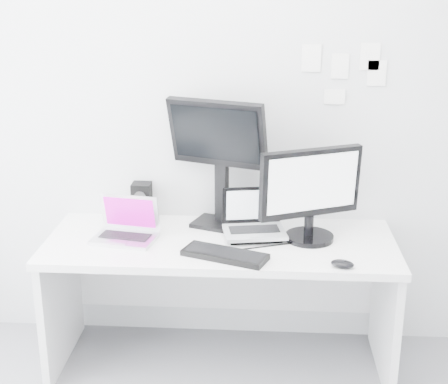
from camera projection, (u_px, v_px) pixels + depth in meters
The scene contains 14 objects.
back_wall at pixel (225, 108), 3.47m from camera, with size 3.60×3.60×0.00m, color #BCBEC0.
desk at pixel (221, 304), 3.45m from camera, with size 1.80×0.70×0.73m, color white.
macbook at pixel (123, 219), 3.30m from camera, with size 0.31×0.24×0.24m, color #BCBCC1.
speaker at pixel (142, 201), 3.61m from camera, with size 0.10×0.10×0.21m, color black.
dell_laptop at pixel (255, 215), 3.32m from camera, with size 0.31×0.24×0.26m, color #A1A4A7.
rear_monitor at pixel (219, 162), 3.42m from camera, with size 0.53×0.19×0.72m, color black.
samsung_monitor at pixel (311, 194), 3.27m from camera, with size 0.55×0.25×0.50m, color black.
keyboard at pixel (225, 255), 3.13m from camera, with size 0.41×0.15×0.03m, color black.
mouse at pixel (342, 264), 3.02m from camera, with size 0.11×0.07×0.04m, color black.
wall_note_0 at pixel (311, 58), 3.35m from camera, with size 0.10×0.00×0.14m, color white.
wall_note_1 at pixel (340, 66), 3.36m from camera, with size 0.09×0.00×0.13m, color white.
wall_note_2 at pixel (370, 57), 3.33m from camera, with size 0.10×0.00×0.14m, color white.
wall_note_3 at pixel (334, 97), 3.41m from camera, with size 0.11×0.00×0.08m, color white.
wall_note_4 at pixel (377, 73), 3.36m from camera, with size 0.10×0.00×0.13m, color white.
Camera 1 is at (0.22, -1.83, 2.03)m, focal length 51.96 mm.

